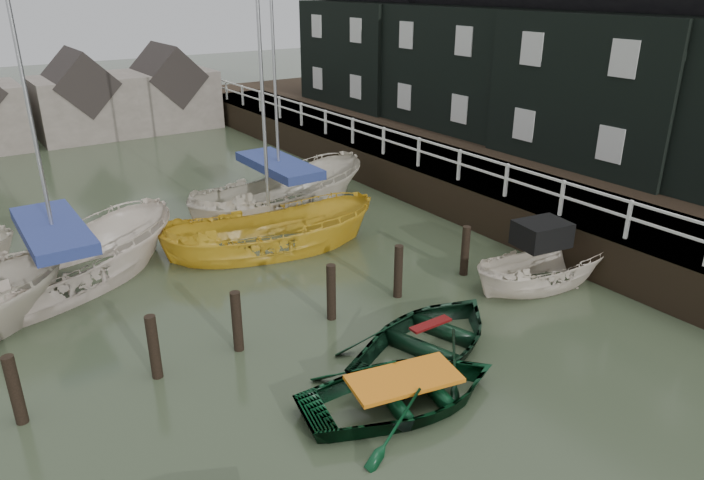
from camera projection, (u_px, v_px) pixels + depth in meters
ground at (364, 400)px, 12.02m from camera, size 120.00×120.00×0.00m
pier at (413, 168)px, 24.32m from camera, size 3.04×32.00×2.70m
land_strip at (510, 164)px, 27.48m from camera, size 14.00×38.00×1.50m
quay_houses at (550, 30)px, 24.28m from camera, size 6.52×28.14×10.01m
mooring_pilings at (241, 328)px, 13.53m from camera, size 13.72×0.22×1.80m
far_sheds at (78, 101)px, 31.55m from camera, size 14.00×4.08×4.39m
rowboat_green at (403, 404)px, 11.91m from camera, size 4.50×3.61×0.83m
rowboat_dkgreen at (429, 352)px, 13.60m from camera, size 4.98×4.17×0.88m
motorboat at (542, 280)px, 16.61m from camera, size 4.39×2.21×2.51m
sailboat_b at (64, 285)px, 16.42m from camera, size 7.56×5.14×11.75m
sailboat_c at (271, 248)px, 18.84m from camera, size 6.81×3.94×11.03m
sailboat_d at (281, 208)px, 21.98m from camera, size 7.35×3.53×12.29m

